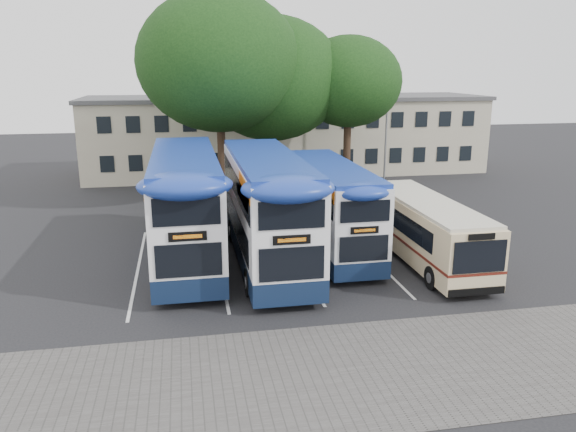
% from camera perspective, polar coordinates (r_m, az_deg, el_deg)
% --- Properties ---
extents(ground, '(120.00, 120.00, 0.00)m').
position_cam_1_polar(ground, '(22.40, 12.88, -7.76)').
color(ground, black).
rests_on(ground, ground).
extents(paving_strip, '(40.00, 6.00, 0.01)m').
position_cam_1_polar(paving_strip, '(17.54, 13.32, -14.46)').
color(paving_strip, '#595654').
rests_on(paving_strip, ground).
extents(bay_lines, '(14.12, 11.00, 0.01)m').
position_cam_1_polar(bay_lines, '(25.79, 0.75, -4.31)').
color(bay_lines, silver).
rests_on(bay_lines, ground).
extents(depot_building, '(32.40, 8.40, 6.20)m').
position_cam_1_polar(depot_building, '(46.95, -0.08, 8.39)').
color(depot_building, '#B5A991').
rests_on(depot_building, ground).
extents(lamp_post, '(0.25, 1.05, 9.06)m').
position_cam_1_polar(lamp_post, '(41.63, 10.02, 10.00)').
color(lamp_post, gray).
rests_on(lamp_post, ground).
extents(tree_left, '(9.89, 9.89, 13.01)m').
position_cam_1_polar(tree_left, '(35.17, -7.04, 15.30)').
color(tree_left, black).
rests_on(tree_left, ground).
extents(tree_mid, '(9.45, 9.45, 11.76)m').
position_cam_1_polar(tree_mid, '(37.66, -1.67, 13.76)').
color(tree_mid, black).
rests_on(tree_mid, ground).
extents(tree_right, '(7.01, 7.01, 10.54)m').
position_cam_1_polar(tree_right, '(38.13, 6.19, 13.40)').
color(tree_right, black).
rests_on(tree_right, ground).
extents(bus_dd_left, '(2.83, 11.66, 4.86)m').
position_cam_1_polar(bus_dd_left, '(25.44, -10.35, 1.45)').
color(bus_dd_left, '#101F3D').
rests_on(bus_dd_left, ground).
extents(bus_dd_mid, '(2.80, 11.55, 4.82)m').
position_cam_1_polar(bus_dd_mid, '(24.70, -2.21, 1.22)').
color(bus_dd_mid, '#101F3D').
rests_on(bus_dd_mid, ground).
extents(bus_dd_right, '(2.40, 9.92, 4.13)m').
position_cam_1_polar(bus_dd_right, '(26.51, 4.40, 1.30)').
color(bus_dd_right, '#101F3D').
rests_on(bus_dd_right, ground).
extents(bus_single, '(2.41, 9.46, 2.82)m').
position_cam_1_polar(bus_single, '(25.80, 13.71, -1.02)').
color(bus_single, beige).
rests_on(bus_single, ground).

